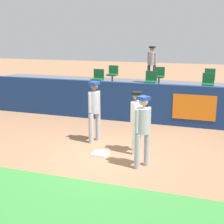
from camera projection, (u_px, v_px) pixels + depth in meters
The scene contains 15 objects.
ground_plane at pixel (110, 157), 8.60m from camera, with size 60.00×60.00×0.00m, color #936B4C.
grass_foreground_strip at pixel (59, 212), 5.93m from camera, with size 18.00×2.80×0.01m, color #388438.
first_base at pixel (100, 154), 8.75m from camera, with size 0.40×0.40×0.08m, color white.
player_fielder_home at pixel (137, 118), 8.72m from camera, with size 0.34×0.55×1.75m.
player_runner_visitor at pixel (94, 108), 9.63m from camera, with size 0.45×0.51×1.88m.
player_coach_visitor at pixel (143, 127), 7.74m from camera, with size 0.48×0.48×1.81m.
field_wall at pixel (143, 103), 11.86m from camera, with size 18.00×0.26×1.50m.
bleacher_platform at pixel (156, 98), 14.29m from camera, with size 18.00×4.80×0.95m, color #59595E.
seat_back_center at pixel (159, 75), 14.68m from camera, with size 0.45×0.44×0.84m.
seat_back_left at pixel (113, 73), 15.40m from camera, with size 0.47×0.44×0.84m.
seat_front_center at pixel (151, 80), 13.03m from camera, with size 0.47×0.44×0.84m.
seat_back_right at pixel (210, 77), 13.98m from camera, with size 0.45×0.44×0.84m.
seat_front_right at pixel (208, 83), 12.32m from camera, with size 0.45×0.44×0.84m.
seat_front_left at pixel (98, 78), 13.76m from camera, with size 0.47×0.44×0.84m.
spectator_hooded at pixel (152, 62), 15.32m from camera, with size 0.47×0.42×1.76m.
Camera 1 is at (2.66, -7.61, 3.24)m, focal length 50.73 mm.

